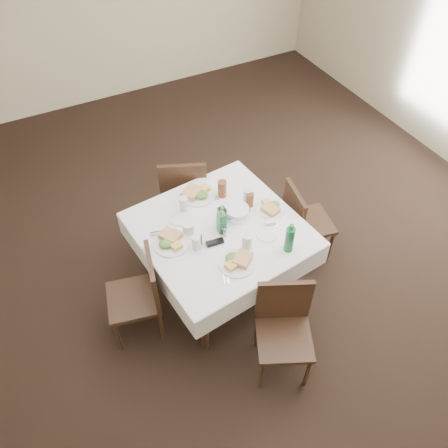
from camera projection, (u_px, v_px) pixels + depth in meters
name	position (u px, v px, depth m)	size (l,w,h in m)	color
ground_plane	(236.00, 265.00, 4.16)	(7.00, 7.00, 0.00)	black
room_shell	(241.00, 108.00, 2.91)	(6.04, 7.04, 2.80)	beige
dining_table	(220.00, 235.00, 3.52)	(1.37, 1.37, 0.76)	black
chair_north	(184.00, 190.00, 4.13)	(0.56, 0.56, 0.90)	black
chair_south	(283.00, 323.00, 3.19)	(0.53, 0.53, 0.85)	black
chair_east	(302.00, 219.00, 3.92)	(0.46, 0.46, 0.83)	black
chair_west	(142.00, 291.00, 3.39)	(0.47, 0.47, 0.84)	black
meal_north	(197.00, 193.00, 3.70)	(0.31, 0.31, 0.07)	white
meal_south	(237.00, 261.00, 3.20)	(0.28, 0.28, 0.06)	white
meal_east	(271.00, 208.00, 3.59)	(0.25, 0.25, 0.05)	white
meal_west	(171.00, 241.00, 3.33)	(0.29, 0.29, 0.06)	white
side_plate_a	(180.00, 218.00, 3.52)	(0.17, 0.17, 0.01)	white
side_plate_b	(267.00, 234.00, 3.40)	(0.16, 0.16, 0.01)	white
water_n	(184.00, 204.00, 3.55)	(0.07, 0.07, 0.14)	silver
water_s	(247.00, 242.00, 3.27)	(0.07, 0.07, 0.14)	silver
water_e	(248.00, 196.00, 3.62)	(0.07, 0.07, 0.13)	silver
water_w	(196.00, 243.00, 3.27)	(0.07, 0.07, 0.12)	silver
iced_tea_a	(222.00, 189.00, 3.66)	(0.08, 0.08, 0.16)	brown
iced_tea_b	(250.00, 200.00, 3.59)	(0.06, 0.06, 0.13)	brown
bread_basket	(237.00, 212.00, 3.53)	(0.22, 0.22, 0.07)	silver
oil_cruet_dark	(222.00, 216.00, 3.41)	(0.06, 0.06, 0.23)	black
oil_cruet_green	(222.00, 222.00, 3.36)	(0.06, 0.06, 0.25)	#186F37
ketchup_bottle	(199.00, 239.00, 3.31)	(0.05, 0.05, 0.12)	#A1361E
salt_shaker	(225.00, 233.00, 3.38)	(0.03, 0.03, 0.07)	white
pepper_shaker	(223.00, 230.00, 3.39)	(0.03, 0.03, 0.08)	#38261C
coffee_mug	(189.00, 229.00, 3.39)	(0.14, 0.14, 0.10)	white
sunglasses	(215.00, 242.00, 3.34)	(0.14, 0.06, 0.03)	black
green_bottle	(290.00, 239.00, 3.22)	(0.07, 0.07, 0.27)	#186F37
sugar_caddy	(270.00, 222.00, 3.47)	(0.09, 0.06, 0.04)	white
cutlery_n	(212.00, 194.00, 3.72)	(0.05, 0.17, 0.01)	silver
cutlery_s	(225.00, 275.00, 3.14)	(0.09, 0.17, 0.01)	silver
cutlery_e	(273.00, 231.00, 3.43)	(0.16, 0.07, 0.01)	silver
cutlery_w	(163.00, 232.00, 3.42)	(0.21, 0.09, 0.01)	silver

